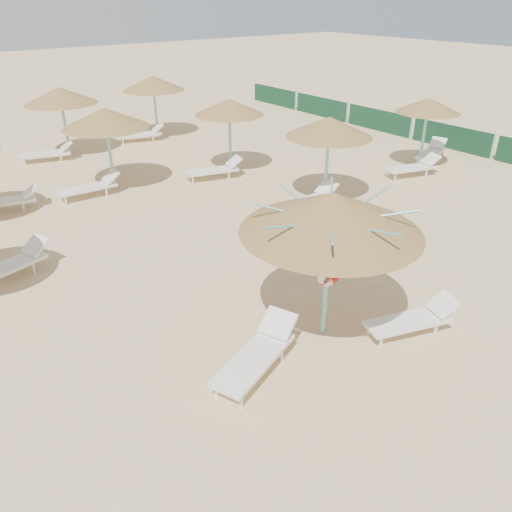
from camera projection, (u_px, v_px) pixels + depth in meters
ground at (304, 333)px, 9.98m from camera, size 120.00×120.00×0.00m
main_palapa at (332, 213)px, 8.81m from camera, size 3.32×3.32×2.98m
lounger_main_a at (258, 353)px, 8.86m from camera, size 2.16×1.33×0.75m
lounger_main_b at (414, 319)px, 9.86m from camera, size 1.96×1.12×0.68m
palapa_field at (124, 116)px, 16.89m from camera, size 20.27×13.48×2.72m
windbreak_fence at (379, 120)px, 24.25m from camera, size 0.08×19.84×1.10m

